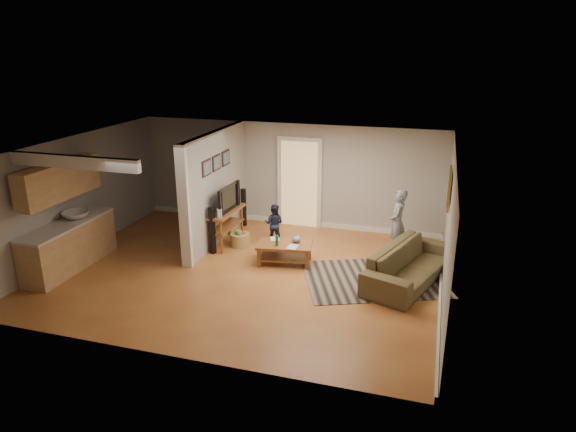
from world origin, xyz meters
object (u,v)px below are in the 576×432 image
object	(u,v)px
speaker_right	(244,207)
toy_basket	(240,239)
speaker_left	(212,230)
toddler	(274,243)
coffee_table	(285,248)
sofa	(408,281)
child	(395,255)
tv_console	(225,214)

from	to	relation	value
speaker_right	toy_basket	bearing A→B (deg)	-57.14
speaker_left	toddler	xyz separation A→B (m)	(1.07, 0.96, -0.52)
toddler	coffee_table	bearing A→B (deg)	117.58
toy_basket	toddler	xyz separation A→B (m)	(0.67, 0.39, -0.16)
sofa	speaker_left	world-z (taller)	speaker_left
toddler	toy_basket	bearing A→B (deg)	28.21
sofa	child	distance (m)	1.29
coffee_table	toy_basket	size ratio (longest dim) A/B	2.74
coffee_table	tv_console	world-z (taller)	tv_console
toy_basket	speaker_right	bearing A→B (deg)	107.49
coffee_table	speaker_left	world-z (taller)	speaker_left
toddler	speaker_left	bearing A→B (deg)	39.78
coffee_table	speaker_right	world-z (taller)	speaker_right
speaker_right	child	distance (m)	3.88
coffee_table	toy_basket	world-z (taller)	coffee_table
toy_basket	toddler	world-z (taller)	toddler
sofa	toy_basket	world-z (taller)	toy_basket
child	toddler	world-z (taller)	child
tv_console	speaker_left	world-z (taller)	tv_console
toddler	speaker_right	bearing A→B (deg)	-41.23
speaker_left	child	bearing A→B (deg)	25.98
sofa	speaker_right	world-z (taller)	speaker_right
tv_console	speaker_right	distance (m)	1.29
tv_console	coffee_table	bearing A→B (deg)	-19.40
coffee_table	speaker_right	size ratio (longest dim) A/B	1.27
child	tv_console	bearing A→B (deg)	-82.65
coffee_table	toddler	world-z (taller)	coffee_table
toy_basket	toddler	distance (m)	0.80
tv_console	toddler	world-z (taller)	tv_console
tv_console	speaker_left	bearing A→B (deg)	-94.25
speaker_left	toy_basket	bearing A→B (deg)	65.25
speaker_left	tv_console	bearing A→B (deg)	94.16
coffee_table	toddler	size ratio (longest dim) A/B	1.31
sofa	coffee_table	size ratio (longest dim) A/B	1.99
sofa	coffee_table	distance (m)	2.52
speaker_right	toddler	world-z (taller)	speaker_right
tv_console	toddler	bearing A→B (deg)	22.89
speaker_left	speaker_right	size ratio (longest dim) A/B	1.11
speaker_left	toy_basket	distance (m)	0.78
toy_basket	toddler	size ratio (longest dim) A/B	0.48
speaker_left	toddler	size ratio (longest dim) A/B	1.15
speaker_left	sofa	bearing A→B (deg)	7.89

